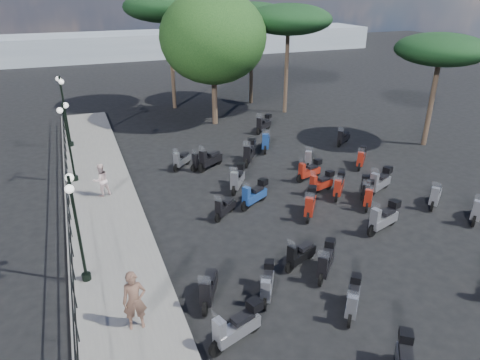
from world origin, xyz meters
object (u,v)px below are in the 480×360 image
object	(u,v)px
scooter_22	(308,159)
scooter_32	(321,183)
woman	(135,301)
scooter_19	(384,218)
scooter_7	(326,262)
scooter_4	(203,162)
scooter_3	(225,208)
scooter_28	(361,158)
pine_2	(168,7)
scooter_25	(478,210)
scooter_30	(339,186)
pine_0	(252,17)
scooter_9	(254,195)
scooter_8	(300,255)
scooter_26	(435,196)
lamp_post_2	(64,107)
pedestrian_far	(101,180)
scooter_0	(237,327)
broadleaf_tree	(213,38)
scooter_15	(309,171)
pine_3	(441,50)
scooter_13	(353,300)
lamp_post_0	(77,223)
scooter_21	(369,196)
scooter_2	(208,288)
scooter_16	(249,153)
lamp_post_1	(68,137)
scooter_5	(181,160)
scooter_14	(310,204)
scooter_23	(264,124)
scooter_10	(238,179)
scooter_20	(365,190)
scooter_27	(380,182)
scooter_1	(267,284)
scooter_17	(266,142)
scooter_11	(210,160)

from	to	relation	value
scooter_22	scooter_32	distance (m)	3.01
woman	scooter_19	size ratio (longest dim) A/B	1.00
scooter_7	scooter_4	bearing A→B (deg)	-40.07
scooter_3	scooter_28	world-z (taller)	scooter_28
pine_2	scooter_25	bearing A→B (deg)	-71.56
scooter_30	pine_0	xyz separation A→B (m)	(2.83, 16.78, 6.01)
scooter_9	scooter_30	size ratio (longest dim) A/B	1.20
scooter_8	scooter_22	world-z (taller)	scooter_22
scooter_26	scooter_28	distance (m)	4.76
lamp_post_2	pedestrian_far	xyz separation A→B (m)	(1.13, -7.32, -1.55)
scooter_0	broadleaf_tree	world-z (taller)	broadleaf_tree
scooter_15	pine_3	distance (m)	10.35
lamp_post_2	scooter_13	world-z (taller)	lamp_post_2
lamp_post_0	scooter_15	xyz separation A→B (m)	(10.53, 4.39, -1.73)
scooter_21	scooter_3	bearing A→B (deg)	28.41
lamp_post_2	scooter_2	xyz separation A→B (m)	(3.41, -15.51, -1.97)
scooter_4	scooter_16	bearing A→B (deg)	-108.75
lamp_post_1	scooter_5	size ratio (longest dim) A/B	2.96
pedestrian_far	scooter_14	world-z (taller)	pedestrian_far
scooter_19	scooter_23	size ratio (longest dim) A/B	1.21
scooter_4	scooter_7	bearing A→B (deg)	169.56
broadleaf_tree	pine_3	bearing A→B (deg)	-40.14
scooter_4	scooter_28	world-z (taller)	scooter_28
scooter_10	scooter_5	bearing A→B (deg)	-26.91
scooter_16	pine_2	xyz separation A→B (m)	(-1.02, 12.46, 6.68)
scooter_16	scooter_23	world-z (taller)	scooter_16
scooter_20	pine_2	xyz separation A→B (m)	(-4.08, 18.26, 6.77)
scooter_23	scooter_7	bearing A→B (deg)	125.49
scooter_0	scooter_30	size ratio (longest dim) A/B	1.31
scooter_26	scooter_27	bearing A→B (deg)	-3.32
scooter_15	broadleaf_tree	world-z (taller)	broadleaf_tree
scooter_1	pine_2	world-z (taller)	pine_2
scooter_22	lamp_post_2	bearing A→B (deg)	-3.14
scooter_19	pine_2	distance (m)	21.97
scooter_5	pine_2	world-z (taller)	pine_2
scooter_32	pine_0	size ratio (longest dim) A/B	0.20
scooter_8	scooter_10	world-z (taller)	scooter_10
scooter_16	scooter_32	bearing A→B (deg)	144.07
scooter_9	scooter_17	size ratio (longest dim) A/B	0.91
scooter_9	scooter_16	distance (m)	4.81
woman	scooter_22	xyz separation A→B (m)	(10.11, 8.44, -0.56)
scooter_2	scooter_4	bearing A→B (deg)	-78.46
lamp_post_1	scooter_11	size ratio (longest dim) A/B	2.37
scooter_5	scooter_11	size ratio (longest dim) A/B	0.80
scooter_25	scooter_26	distance (m)	1.72
lamp_post_0	scooter_17	size ratio (longest dim) A/B	2.11
scooter_22	scooter_26	world-z (taller)	scooter_26
lamp_post_0	scooter_1	xyz separation A→B (m)	(5.04, -2.67, -1.74)
scooter_30	scooter_11	bearing A→B (deg)	-8.36
scooter_5	scooter_1	bearing A→B (deg)	134.07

